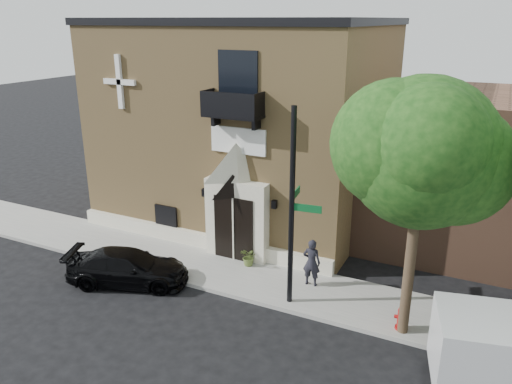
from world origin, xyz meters
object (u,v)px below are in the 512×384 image
black_sedan (128,267)px  fire_hydrant (401,318)px  pedestrian_near (312,262)px  street_sign (292,209)px

black_sedan → fire_hydrant: size_ratio=5.69×
fire_hydrant → pedestrian_near: bearing=158.6°
black_sedan → fire_hydrant: black_sedan is taller
black_sedan → fire_hydrant: 9.69m
black_sedan → pedestrian_near: pedestrian_near is taller
black_sedan → fire_hydrant: (9.61, 1.26, -0.11)m
street_sign → fire_hydrant: size_ratio=8.62×
pedestrian_near → street_sign: bearing=75.5°
black_sedan → pedestrian_near: (6.16, 2.61, 0.39)m
fire_hydrant → black_sedan: bearing=-172.6°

